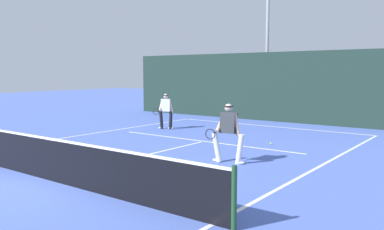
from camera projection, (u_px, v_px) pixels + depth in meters
The scene contains 12 objects.
ground_plane at pixel (45, 179), 9.58m from camera, with size 80.00×80.00×0.00m, color #4E68BF.
court_line_baseline_far at pixel (268, 126), 18.99m from camera, with size 9.60×0.10×0.01m, color white.
court_line_sideline_right at pixel (212, 224), 6.72m from camera, with size 0.10×23.65×0.01m, color white.
court_line_service at pixel (204, 141), 14.81m from camera, with size 7.83×0.10×0.01m, color white.
court_line_centre at pixel (140, 157), 12.12m from camera, with size 0.10×6.40×0.01m, color white.
tennis_net at pixel (44, 158), 9.52m from camera, with size 10.52×0.09×1.07m.
player_near at pixel (228, 130), 11.18m from camera, with size 0.98×0.92×1.68m.
player_far at pixel (166, 110), 17.94m from camera, with size 0.69×0.93×1.59m.
tennis_ball at pixel (119, 172), 10.14m from camera, with size 0.07×0.07×0.07m, color #D1E033.
tennis_ball_extra at pixel (271, 144), 14.16m from camera, with size 0.07×0.07×0.07m, color #D1E033.
back_fence_windscreen at pixel (285, 87), 20.34m from camera, with size 19.69×0.12×3.57m, color #1C3029.
light_pole at pixel (267, 35), 22.17m from camera, with size 0.55×0.44×7.47m.
Camera 1 is at (8.41, -5.39, 2.54)m, focal length 37.59 mm.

